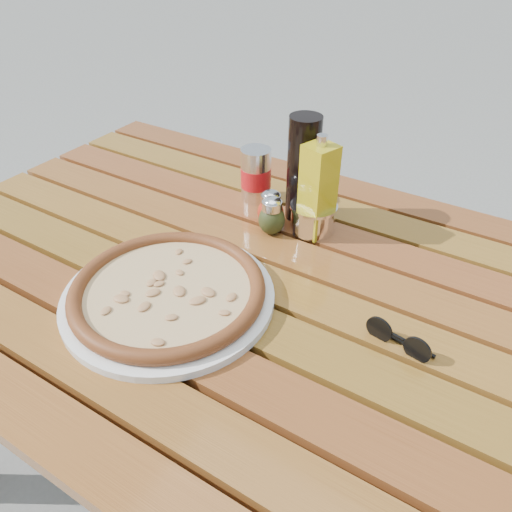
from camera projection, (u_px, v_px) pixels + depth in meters
The scene contains 11 objects.
ground at pixel (252, 491), 1.35m from camera, with size 60.00×60.00×0.00m, color slate.
table at pixel (250, 306), 0.95m from camera, with size 1.40×0.90×0.75m.
plate at pixel (169, 297), 0.85m from camera, with size 0.36×0.36×0.01m, color white.
pizza at pixel (168, 290), 0.84m from camera, with size 0.46×0.46×0.03m.
pepper_shaker at pixel (271, 209), 1.02m from camera, with size 0.06×0.06×0.08m.
oregano_shaker at pixel (272, 216), 1.00m from camera, with size 0.06×0.06×0.08m.
dark_bottle at pixel (303, 169), 1.01m from camera, with size 0.07×0.07×0.22m, color black.
soda_can at pixel (256, 175), 1.10m from camera, with size 0.08×0.08×0.12m.
olive_oil_cruet at pixel (318, 191), 0.96m from camera, with size 0.07×0.07×0.21m.
parmesan_tin at pixel (313, 217), 1.01m from camera, with size 0.11×0.11×0.07m.
sunglasses at pixel (398, 339), 0.76m from camera, with size 0.11×0.04×0.04m.
Camera 1 is at (0.39, -0.60, 1.31)m, focal length 35.00 mm.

